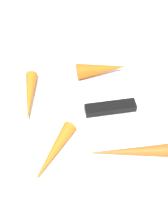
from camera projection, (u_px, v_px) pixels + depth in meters
The scene contains 7 objects.
ground_plane at pixel (84, 116), 0.51m from camera, with size 1.40×1.40×0.00m, color #ADA8A0.
cutting_board at pixel (84, 114), 0.51m from camera, with size 0.36×0.26×0.01m, color white.
knife at pixel (103, 108), 0.50m from camera, with size 0.20×0.03×0.01m.
carrot_short at pixel (30, 96), 0.51m from camera, with size 0.02×0.02×0.11m, color orange.
carrot_longest at pixel (137, 151), 0.44m from camera, with size 0.02×0.02×0.15m, color orange.
carrot_shortest at pixel (102, 69), 0.55m from camera, with size 0.03×0.03×0.10m, color orange.
carrot_long at pixel (53, 152), 0.44m from camera, with size 0.02×0.02×0.11m, color orange.
Camera 1 is at (-0.03, -0.31, 0.41)m, focal length 45.65 mm.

